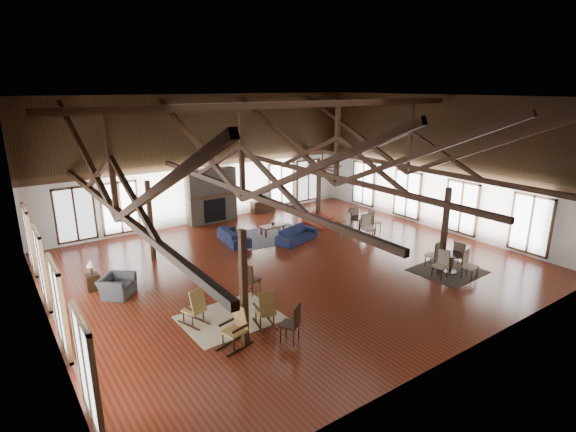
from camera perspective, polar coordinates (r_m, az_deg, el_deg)
floor at (r=16.66m, az=0.57°, el=-6.23°), size 16.00×16.00×0.00m
ceiling at (r=15.39m, az=0.63°, el=14.87°), size 16.00×14.00×0.02m
wall_back at (r=21.74m, az=-10.28°, el=7.08°), size 16.00×0.02×6.00m
wall_front at (r=11.05m, az=22.25°, el=-2.79°), size 16.00×0.02×6.00m
wall_left at (r=13.00m, az=-29.45°, el=-0.95°), size 0.02×14.00×6.00m
wall_right at (r=21.35m, az=18.46°, el=6.34°), size 0.02×14.00×6.00m
roof_truss at (r=15.57m, az=0.61°, el=7.60°), size 15.60×14.07×3.14m
post_grid at (r=16.14m, az=0.58°, el=-1.23°), size 8.16×7.16×3.05m
fireplace at (r=21.78m, az=-9.69°, el=2.53°), size 2.50×0.69×2.60m
ceiling_fan at (r=15.13m, az=4.37°, el=6.16°), size 1.60×1.60×0.75m
sofa_navy_front at (r=19.02m, az=1.16°, el=-2.38°), size 2.18×1.37×0.59m
sofa_navy_left at (r=18.98m, az=-6.91°, el=-2.53°), size 2.11×1.03×0.59m
sofa_orange at (r=21.34m, az=3.85°, el=-0.44°), size 1.74×0.70×0.51m
coffee_table at (r=19.85m, az=-1.99°, el=-1.36°), size 1.13×0.61×0.42m
vase at (r=19.89m, az=-1.91°, el=-0.89°), size 0.18×0.18×0.17m
armchair at (r=15.21m, az=-20.88°, el=-8.31°), size 1.32×1.33×0.65m
side_table_lamp at (r=15.90m, az=-23.57°, el=-7.28°), size 0.41×0.41×1.04m
rocking_chair_a at (r=12.80m, az=-11.67°, el=-11.33°), size 0.70×0.95×1.10m
rocking_chair_b at (r=12.48m, az=-2.81°, el=-11.82°), size 0.58×0.90×1.07m
rocking_chair_c at (r=11.72m, az=-6.56°, el=-13.80°), size 0.95×0.66×1.12m
side_chair_a at (r=14.25m, az=-4.89°, el=-7.69°), size 0.56×0.56×1.04m
side_chair_b at (r=11.75m, az=0.68°, el=-13.12°), size 0.61×0.61×1.05m
cafe_table_near at (r=16.86m, az=19.99°, el=-5.20°), size 1.90×1.90×0.98m
cafe_table_far at (r=20.13m, az=9.09°, el=-0.84°), size 2.06×2.06×1.05m
cup_near at (r=16.76m, az=19.73°, el=-4.34°), size 0.15×0.15×0.09m
cup_far at (r=19.99m, az=9.35°, el=-0.12°), size 0.13×0.13×0.10m
tv_console at (r=23.43m, az=-3.20°, el=1.25°), size 1.24×0.46×0.62m
television at (r=23.27m, az=-3.28°, el=2.65°), size 0.99×0.17×0.57m
rug_tan at (r=13.22m, az=-7.35°, el=-12.70°), size 2.72×2.16×0.01m
rug_navy at (r=19.81m, az=-2.23°, el=-2.50°), size 3.43×2.67×0.01m
rug_dark at (r=17.12m, az=19.61°, el=-6.58°), size 2.36×2.17×0.01m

